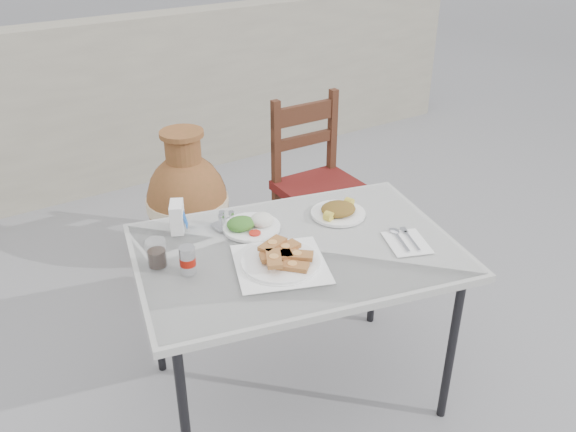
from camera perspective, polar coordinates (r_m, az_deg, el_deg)
ground at (r=2.94m, az=3.16°, el=-14.22°), size 80.00×80.00×0.00m
cafe_table at (r=2.41m, az=0.80°, el=-4.01°), size 1.40×1.11×0.76m
pide_plate at (r=2.26m, az=-0.72°, el=-3.88°), size 0.43×0.43×0.07m
salad_rice_plate at (r=2.50m, az=-3.50°, el=-0.76°), size 0.24×0.24×0.06m
salad_chopped_plate at (r=2.61m, az=4.73°, el=0.50°), size 0.23×0.23×0.05m
soda_can at (r=2.23m, az=-9.38°, el=-4.08°), size 0.06×0.06×0.11m
cola_glass at (r=2.30m, az=-12.18°, el=-3.56°), size 0.07×0.07×0.11m
napkin_holder at (r=2.50m, az=-10.32°, el=-0.09°), size 0.09×0.11×0.12m
condiment_caddy at (r=2.52m, az=-5.93°, el=-0.51°), size 0.10×0.09×0.07m
cutlery_napkin at (r=2.46m, az=10.87°, el=-2.24°), size 0.21×0.24×0.01m
chair at (r=3.43m, az=2.86°, el=2.95°), size 0.45×0.45×1.00m
terracotta_urn at (r=3.56m, az=-9.37°, el=1.20°), size 0.47×0.47×0.82m
back_wall at (r=4.63m, az=-15.28°, el=10.09°), size 6.00×0.25×1.20m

